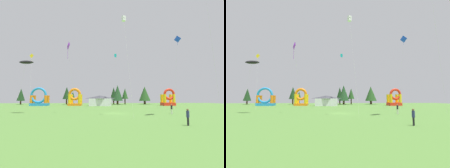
{
  "view_description": "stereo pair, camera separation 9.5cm",
  "coord_description": "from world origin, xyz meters",
  "views": [
    {
      "loc": [
        -2.36,
        -29.36,
        2.81
      ],
      "look_at": [
        0.0,
        9.66,
        6.33
      ],
      "focal_mm": 25.15,
      "sensor_mm": 36.0,
      "label": 1
    },
    {
      "loc": [
        -2.26,
        -29.36,
        2.81
      ],
      "look_at": [
        0.0,
        9.66,
        6.33
      ],
      "focal_mm": 25.15,
      "sensor_mm": 36.0,
      "label": 2
    }
  ],
  "objects": [
    {
      "name": "inflatable_orange_dome",
      "position": [
        -25.63,
        30.11,
        2.38
      ],
      "size": [
        6.1,
        3.63,
        6.76
      ],
      "color": "#268CD8",
      "rests_on": "ground_plane"
    },
    {
      "name": "ground_plane",
      "position": [
        0.0,
        0.0,
        0.0
      ],
      "size": [
        120.0,
        120.0,
        0.0
      ],
      "primitive_type": "plane",
      "color": "#548438"
    },
    {
      "name": "kite_blue_diamond",
      "position": [
        17.57,
        10.28,
        18.39
      ],
      "size": [
        1.34,
        4.21,
        19.14
      ],
      "color": "blue",
      "rests_on": "ground_plane"
    },
    {
      "name": "tree_row_4",
      "position": [
        4.37,
        40.73,
        5.08
      ],
      "size": [
        4.73,
        4.73,
        8.58
      ],
      "color": "#4C331E",
      "rests_on": "ground_plane"
    },
    {
      "name": "person_left_edge",
      "position": [
        6.41,
        -13.55,
        1.03
      ],
      "size": [
        0.42,
        0.42,
        1.73
      ],
      "rotation": [
        0.0,
        0.0,
        0.62
      ],
      "color": "black",
      "rests_on": "ground_plane"
    },
    {
      "name": "tree_row_5",
      "position": [
        8.02,
        42.9,
        4.9
      ],
      "size": [
        2.89,
        2.89,
        7.43
      ],
      "color": "#4C331E",
      "rests_on": "ground_plane"
    },
    {
      "name": "person_far_side",
      "position": [
        9.9,
        -1.96,
        1.05
      ],
      "size": [
        0.36,
        0.36,
        1.76
      ],
      "rotation": [
        0.0,
        0.0,
        6.06
      ],
      "color": "silver",
      "rests_on": "ground_plane"
    },
    {
      "name": "kite_white_box",
      "position": [
        1.01,
        -5.18,
        15.57
      ],
      "size": [
        1.34,
        2.62,
        16.06
      ],
      "color": "white",
      "rests_on": "ground_plane"
    },
    {
      "name": "tree_row_3",
      "position": [
        2.92,
        45.06,
        5.12
      ],
      "size": [
        3.27,
        3.27,
        8.06
      ],
      "color": "#4C331E",
      "rests_on": "ground_plane"
    },
    {
      "name": "tree_row_1",
      "position": [
        -18.6,
        43.03,
        5.08
      ],
      "size": [
        3.53,
        3.53,
        7.93
      ],
      "color": "#4C331E",
      "rests_on": "ground_plane"
    },
    {
      "name": "tree_row_2",
      "position": [
        -16.37,
        45.87,
        3.81
      ],
      "size": [
        2.51,
        2.51,
        5.98
      ],
      "color": "#4C331E",
      "rests_on": "ground_plane"
    },
    {
      "name": "tree_row_0",
      "position": [
        -38.68,
        42.98,
        4.3
      ],
      "size": [
        3.34,
        3.34,
        7.06
      ],
      "color": "#4C331E",
      "rests_on": "ground_plane"
    },
    {
      "name": "kite_yellow_diamond",
      "position": [
        -23.12,
        17.09,
        14.98
      ],
      "size": [
        2.87,
        5.5,
        15.63
      ],
      "color": "yellow",
      "rests_on": "ground_plane"
    },
    {
      "name": "inflatable_blue_arch",
      "position": [
        -12.66,
        30.5,
        2.5
      ],
      "size": [
        4.84,
        4.27,
        6.54
      ],
      "color": "orange",
      "rests_on": "ground_plane"
    },
    {
      "name": "kite_purple_diamond",
      "position": [
        -8.89,
        -0.58,
        12.41
      ],
      "size": [
        1.63,
        4.71,
        13.07
      ],
      "color": "purple",
      "rests_on": "ground_plane"
    },
    {
      "name": "inflatable_yellow_castle",
      "position": [
        22.44,
        28.67,
        2.36
      ],
      "size": [
        4.58,
        3.97,
        6.42
      ],
      "color": "red",
      "rests_on": "ground_plane"
    },
    {
      "name": "kite_cyan_box",
      "position": [
        2.07,
        24.04,
        17.56
      ],
      "size": [
        1.48,
        4.32,
        18.16
      ],
      "color": "#19B7CC",
      "rests_on": "ground_plane"
    },
    {
      "name": "kite_black_parafoil",
      "position": [
        -16.47,
        0.01,
        9.42
      ],
      "size": [
        3.57,
        2.11,
        9.96
      ],
      "color": "black",
      "rests_on": "ground_plane"
    },
    {
      "name": "tree_row_6",
      "position": [
        17.15,
        42.43,
        4.84
      ],
      "size": [
        5.27,
        5.27,
        8.22
      ],
      "color": "#4C331E",
      "rests_on": "ground_plane"
    },
    {
      "name": "festival_tent",
      "position": [
        -3.2,
        28.19,
        1.88
      ],
      "size": [
        7.91,
        4.18,
        3.76
      ],
      "color": "silver",
      "rests_on": "ground_plane"
    }
  ]
}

